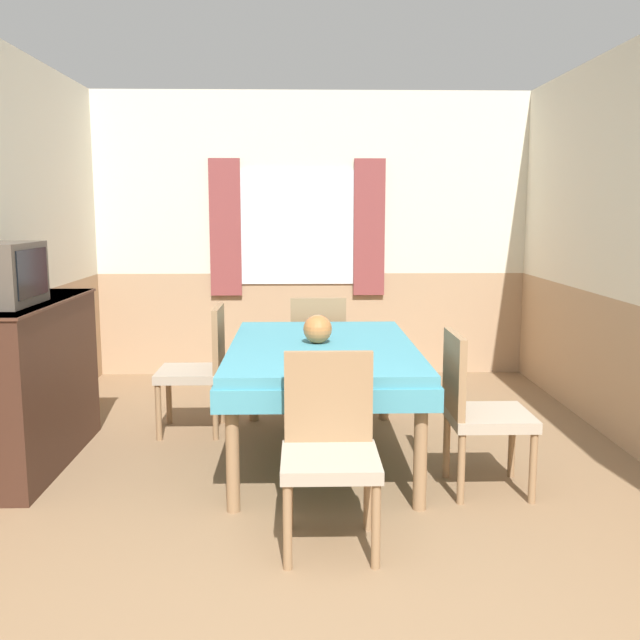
{
  "coord_description": "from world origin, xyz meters",
  "views": [
    {
      "loc": [
        -0.1,
        -2.12,
        1.54
      ],
      "look_at": [
        0.01,
        2.17,
        0.87
      ],
      "focal_mm": 40.0,
      "sensor_mm": 36.0,
      "label": 1
    }
  ],
  "objects_px": {
    "dining_table": "(322,360)",
    "tv": "(7,274)",
    "chair_right_near": "(477,407)",
    "sideboard": "(29,382)",
    "chair_left_far": "(200,365)",
    "vase": "(318,329)",
    "chair_head_near": "(330,444)",
    "chair_head_window": "(318,348)"
  },
  "relations": [
    {
      "from": "chair_head_window",
      "to": "chair_head_near",
      "type": "distance_m",
      "value": 2.3
    },
    {
      "from": "dining_table",
      "to": "chair_left_far",
      "type": "height_order",
      "value": "chair_left_far"
    },
    {
      "from": "chair_head_window",
      "to": "dining_table",
      "type": "bearing_deg",
      "value": -90.0
    },
    {
      "from": "chair_right_near",
      "to": "chair_head_window",
      "type": "bearing_deg",
      "value": -153.98
    },
    {
      "from": "tv",
      "to": "vase",
      "type": "bearing_deg",
      "value": 9.27
    },
    {
      "from": "tv",
      "to": "chair_head_near",
      "type": "bearing_deg",
      "value": -26.72
    },
    {
      "from": "chair_right_near",
      "to": "tv",
      "type": "height_order",
      "value": "tv"
    },
    {
      "from": "dining_table",
      "to": "vase",
      "type": "height_order",
      "value": "vase"
    },
    {
      "from": "chair_head_window",
      "to": "chair_left_far",
      "type": "bearing_deg",
      "value": -144.02
    },
    {
      "from": "dining_table",
      "to": "chair_head_near",
      "type": "bearing_deg",
      "value": -90.0
    },
    {
      "from": "chair_right_near",
      "to": "dining_table",
      "type": "bearing_deg",
      "value": -123.47
    },
    {
      "from": "chair_head_window",
      "to": "chair_right_near",
      "type": "distance_m",
      "value": 1.89
    },
    {
      "from": "sideboard",
      "to": "tv",
      "type": "height_order",
      "value": "tv"
    },
    {
      "from": "dining_table",
      "to": "chair_head_window",
      "type": "bearing_deg",
      "value": 90.0
    },
    {
      "from": "chair_left_far",
      "to": "vase",
      "type": "height_order",
      "value": "vase"
    },
    {
      "from": "chair_head_near",
      "to": "tv",
      "type": "relative_size",
      "value": 1.64
    },
    {
      "from": "chair_left_far",
      "to": "chair_head_near",
      "type": "xyz_separation_m",
      "value": [
        0.83,
        -1.7,
        0.0
      ]
    },
    {
      "from": "sideboard",
      "to": "tv",
      "type": "relative_size",
      "value": 2.54
    },
    {
      "from": "chair_left_far",
      "to": "vase",
      "type": "relative_size",
      "value": 4.96
    },
    {
      "from": "chair_left_far",
      "to": "chair_head_window",
      "type": "bearing_deg",
      "value": -54.02
    },
    {
      "from": "chair_right_near",
      "to": "vase",
      "type": "relative_size",
      "value": 4.96
    },
    {
      "from": "chair_left_far",
      "to": "tv",
      "type": "relative_size",
      "value": 1.64
    },
    {
      "from": "chair_left_far",
      "to": "chair_head_window",
      "type": "height_order",
      "value": "same"
    },
    {
      "from": "chair_head_window",
      "to": "chair_head_near",
      "type": "relative_size",
      "value": 1.0
    },
    {
      "from": "chair_head_window",
      "to": "chair_right_near",
      "type": "bearing_deg",
      "value": -63.98
    },
    {
      "from": "chair_head_window",
      "to": "sideboard",
      "type": "height_order",
      "value": "sideboard"
    },
    {
      "from": "chair_right_near",
      "to": "chair_head_near",
      "type": "bearing_deg",
      "value": -54.02
    },
    {
      "from": "chair_head_near",
      "to": "vase",
      "type": "bearing_deg",
      "value": -88.84
    },
    {
      "from": "chair_left_far",
      "to": "tv",
      "type": "bearing_deg",
      "value": 130.38
    },
    {
      "from": "dining_table",
      "to": "chair_right_near",
      "type": "distance_m",
      "value": 1.01
    },
    {
      "from": "sideboard",
      "to": "tv",
      "type": "xyz_separation_m",
      "value": [
        -0.01,
        -0.19,
        0.67
      ]
    },
    {
      "from": "chair_right_near",
      "to": "tv",
      "type": "xyz_separation_m",
      "value": [
        -2.61,
        0.29,
        0.71
      ]
    },
    {
      "from": "chair_head_window",
      "to": "chair_head_near",
      "type": "xyz_separation_m",
      "value": [
        0.0,
        -2.3,
        0.0
      ]
    },
    {
      "from": "chair_left_far",
      "to": "chair_head_near",
      "type": "distance_m",
      "value": 1.89
    },
    {
      "from": "dining_table",
      "to": "tv",
      "type": "relative_size",
      "value": 3.35
    },
    {
      "from": "chair_left_far",
      "to": "sideboard",
      "type": "bearing_deg",
      "value": 123.38
    },
    {
      "from": "chair_left_far",
      "to": "chair_head_near",
      "type": "height_order",
      "value": "same"
    },
    {
      "from": "chair_left_far",
      "to": "tv",
      "type": "xyz_separation_m",
      "value": [
        -0.95,
        -0.81,
        0.71
      ]
    },
    {
      "from": "chair_right_near",
      "to": "tv",
      "type": "relative_size",
      "value": 1.64
    },
    {
      "from": "dining_table",
      "to": "chair_left_far",
      "type": "distance_m",
      "value": 1.01
    },
    {
      "from": "chair_head_window",
      "to": "vase",
      "type": "bearing_deg",
      "value": -91.22
    },
    {
      "from": "dining_table",
      "to": "vase",
      "type": "bearing_deg",
      "value": 129.01
    }
  ]
}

